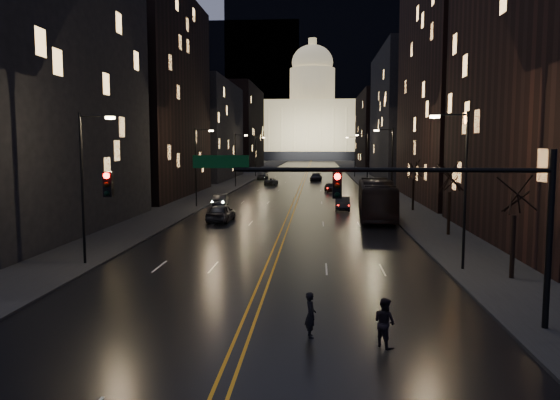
% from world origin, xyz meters
% --- Properties ---
extents(ground, '(900.00, 900.00, 0.00)m').
position_xyz_m(ground, '(0.00, 0.00, 0.00)').
color(ground, black).
rests_on(ground, ground).
extents(road, '(20.00, 320.00, 0.02)m').
position_xyz_m(road, '(0.00, 130.00, 0.01)').
color(road, black).
rests_on(road, ground).
extents(sidewalk_left, '(8.00, 320.00, 0.16)m').
position_xyz_m(sidewalk_left, '(-14.00, 130.00, 0.08)').
color(sidewalk_left, black).
rests_on(sidewalk_left, ground).
extents(sidewalk_right, '(8.00, 320.00, 0.16)m').
position_xyz_m(sidewalk_right, '(14.00, 130.00, 0.08)').
color(sidewalk_right, black).
rests_on(sidewalk_right, ground).
extents(center_line, '(0.62, 320.00, 0.01)m').
position_xyz_m(center_line, '(0.00, 130.00, 0.03)').
color(center_line, orange).
rests_on(center_line, road).
extents(building_left_near, '(12.00, 28.00, 22.00)m').
position_xyz_m(building_left_near, '(-21.00, 22.00, 11.00)').
color(building_left_near, black).
rests_on(building_left_near, ground).
extents(building_left_mid, '(12.00, 30.00, 28.00)m').
position_xyz_m(building_left_mid, '(-21.00, 54.00, 14.00)').
color(building_left_mid, black).
rests_on(building_left_mid, ground).
extents(building_left_far, '(12.00, 34.00, 20.00)m').
position_xyz_m(building_left_far, '(-21.00, 92.00, 10.00)').
color(building_left_far, black).
rests_on(building_left_far, ground).
extents(building_left_dist, '(12.00, 40.00, 24.00)m').
position_xyz_m(building_left_dist, '(-21.00, 140.00, 12.00)').
color(building_left_dist, black).
rests_on(building_left_dist, ground).
extents(building_right_tall, '(12.00, 30.00, 38.00)m').
position_xyz_m(building_right_tall, '(21.00, 50.00, 19.00)').
color(building_right_tall, black).
rests_on(building_right_tall, ground).
extents(building_right_mid, '(12.00, 34.00, 26.00)m').
position_xyz_m(building_right_mid, '(21.00, 92.00, 13.00)').
color(building_right_mid, black).
rests_on(building_right_mid, ground).
extents(building_right_dist, '(12.00, 40.00, 22.00)m').
position_xyz_m(building_right_dist, '(21.00, 140.00, 11.00)').
color(building_right_dist, black).
rests_on(building_right_dist, ground).
extents(mountain_ridge, '(520.00, 60.00, 130.00)m').
position_xyz_m(mountain_ridge, '(40.00, 380.00, 65.00)').
color(mountain_ridge, black).
rests_on(mountain_ridge, ground).
extents(capitol, '(90.00, 50.00, 58.50)m').
position_xyz_m(capitol, '(0.00, 250.00, 17.15)').
color(capitol, black).
rests_on(capitol, ground).
extents(traffic_signal, '(17.29, 0.45, 7.00)m').
position_xyz_m(traffic_signal, '(5.91, -0.00, 5.10)').
color(traffic_signal, black).
rests_on(traffic_signal, ground).
extents(streetlamp_right_near, '(2.13, 0.25, 9.00)m').
position_xyz_m(streetlamp_right_near, '(10.81, 10.00, 5.08)').
color(streetlamp_right_near, black).
rests_on(streetlamp_right_near, ground).
extents(streetlamp_left_near, '(2.13, 0.25, 9.00)m').
position_xyz_m(streetlamp_left_near, '(-10.81, 10.00, 5.08)').
color(streetlamp_left_near, black).
rests_on(streetlamp_left_near, ground).
extents(streetlamp_right_mid, '(2.13, 0.25, 9.00)m').
position_xyz_m(streetlamp_right_mid, '(10.81, 40.00, 5.08)').
color(streetlamp_right_mid, black).
rests_on(streetlamp_right_mid, ground).
extents(streetlamp_left_mid, '(2.13, 0.25, 9.00)m').
position_xyz_m(streetlamp_left_mid, '(-10.81, 40.00, 5.08)').
color(streetlamp_left_mid, black).
rests_on(streetlamp_left_mid, ground).
extents(streetlamp_right_far, '(2.13, 0.25, 9.00)m').
position_xyz_m(streetlamp_right_far, '(10.81, 70.00, 5.08)').
color(streetlamp_right_far, black).
rests_on(streetlamp_right_far, ground).
extents(streetlamp_left_far, '(2.13, 0.25, 9.00)m').
position_xyz_m(streetlamp_left_far, '(-10.81, 70.00, 5.08)').
color(streetlamp_left_far, black).
rests_on(streetlamp_left_far, ground).
extents(streetlamp_right_dist, '(2.13, 0.25, 9.00)m').
position_xyz_m(streetlamp_right_dist, '(10.81, 100.00, 5.08)').
color(streetlamp_right_dist, black).
rests_on(streetlamp_right_dist, ground).
extents(streetlamp_left_dist, '(2.13, 0.25, 9.00)m').
position_xyz_m(streetlamp_left_dist, '(-10.81, 100.00, 5.08)').
color(streetlamp_left_dist, black).
rests_on(streetlamp_left_dist, ground).
extents(tree_right_near, '(2.40, 2.40, 6.65)m').
position_xyz_m(tree_right_near, '(13.00, 8.00, 4.53)').
color(tree_right_near, black).
rests_on(tree_right_near, ground).
extents(tree_right_mid, '(2.40, 2.40, 6.65)m').
position_xyz_m(tree_right_mid, '(13.00, 22.00, 4.53)').
color(tree_right_mid, black).
rests_on(tree_right_mid, ground).
extents(tree_right_far, '(2.40, 2.40, 6.65)m').
position_xyz_m(tree_right_far, '(13.00, 38.00, 4.53)').
color(tree_right_far, black).
rests_on(tree_right_far, ground).
extents(bus, '(3.94, 13.72, 3.78)m').
position_xyz_m(bus, '(8.50, 32.22, 1.89)').
color(bus, black).
rests_on(bus, ground).
extents(oncoming_car_a, '(2.30, 5.05, 1.68)m').
position_xyz_m(oncoming_car_a, '(-6.20, 28.83, 0.84)').
color(oncoming_car_a, black).
rests_on(oncoming_car_a, ground).
extents(oncoming_car_b, '(1.83, 4.48, 1.44)m').
position_xyz_m(oncoming_car_b, '(-8.50, 41.80, 0.72)').
color(oncoming_car_b, black).
rests_on(oncoming_car_b, ground).
extents(oncoming_car_c, '(2.35, 4.67, 1.27)m').
position_xyz_m(oncoming_car_c, '(-5.46, 75.73, 0.63)').
color(oncoming_car_c, black).
rests_on(oncoming_car_c, ground).
extents(oncoming_car_d, '(2.20, 5.23, 1.51)m').
position_xyz_m(oncoming_car_d, '(-8.50, 90.58, 0.75)').
color(oncoming_car_d, black).
rests_on(oncoming_car_d, ground).
extents(receding_car_a, '(1.69, 4.57, 1.49)m').
position_xyz_m(receding_car_a, '(5.52, 38.66, 0.75)').
color(receding_car_a, black).
rests_on(receding_car_a, ground).
extents(receding_car_b, '(2.16, 4.30, 1.40)m').
position_xyz_m(receding_car_b, '(4.81, 61.89, 0.70)').
color(receding_car_b, black).
rests_on(receding_car_b, ground).
extents(receding_car_c, '(2.49, 5.47, 1.55)m').
position_xyz_m(receding_car_c, '(2.50, 86.57, 0.78)').
color(receding_car_c, black).
rests_on(receding_car_c, ground).
extents(receding_car_d, '(2.68, 4.84, 1.28)m').
position_xyz_m(receding_car_d, '(8.16, 123.20, 0.64)').
color(receding_car_d, black).
rests_on(receding_car_d, ground).
extents(pedestrian_a, '(0.54, 0.70, 1.72)m').
position_xyz_m(pedestrian_a, '(2.52, -1.22, 0.86)').
color(pedestrian_a, black).
rests_on(pedestrian_a, ground).
extents(pedestrian_b, '(0.92, 0.97, 1.79)m').
position_xyz_m(pedestrian_b, '(5.15, -2.00, 0.89)').
color(pedestrian_b, black).
rests_on(pedestrian_b, ground).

